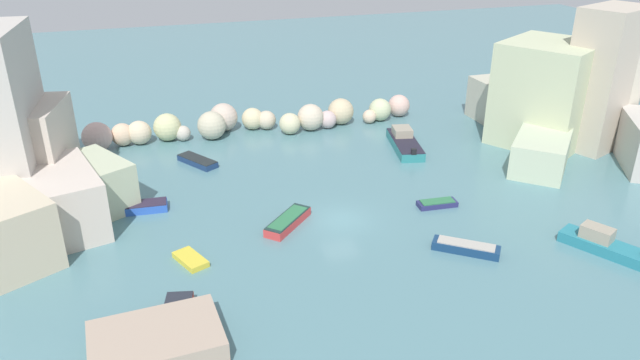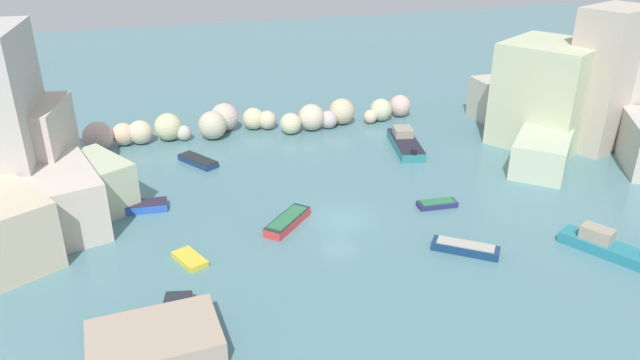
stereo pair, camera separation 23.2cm
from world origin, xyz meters
The scene contains 13 objects.
cove_water centered at (0.00, 0.00, 0.00)m, with size 160.00×160.00×0.00m, color slate.
cliff_headland_right centered at (26.08, 8.50, 3.77)m, with size 23.28×24.73×12.59m.
rock_breakwater centered at (-2.71, 19.47, 1.22)m, with size 32.62×5.28×2.76m.
stone_dock centered at (-13.31, -10.32, 0.66)m, with size 6.41×4.34×1.32m, color tan.
moored_boat_0 centered at (-3.77, 0.37, 0.35)m, with size 4.03×4.07×0.67m.
moored_boat_1 centered at (7.58, -0.12, 0.22)m, with size 3.01×1.29×0.46m.
moored_boat_2 centered at (6.34, -6.43, 0.31)m, with size 4.08×3.52×0.64m.
moored_boat_3 centered at (10.21, 11.36, 0.55)m, with size 3.47×7.07×1.56m.
moored_boat_4 centered at (-12.23, -8.20, 0.33)m, with size 2.36×4.28×0.67m.
moored_boat_5 centered at (-13.38, 5.72, 0.32)m, with size 3.63×1.65×0.64m.
moored_boat_6 centered at (14.80, -8.96, 0.55)m, with size 3.97×5.53×1.58m.
moored_boat_7 centered at (-10.80, -2.32, 0.19)m, with size 2.16×2.83×0.37m.
moored_boat_8 centered at (-8.48, 13.26, 0.27)m, with size 3.23×4.08×0.55m.
Camera 2 is at (-12.37, -35.16, 20.51)m, focal length 33.43 mm.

